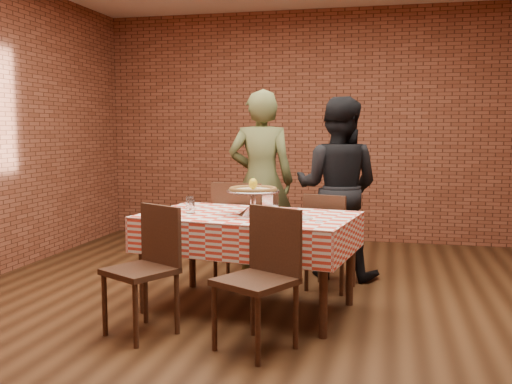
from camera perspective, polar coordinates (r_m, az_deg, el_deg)
ground at (r=4.63m, az=0.98°, el=-11.57°), size 6.00×6.00×0.00m
back_wall at (r=7.37m, az=5.93°, el=6.49°), size 5.50×0.00×5.50m
table at (r=4.56m, az=-0.74°, el=-6.98°), size 1.72×1.19×0.75m
tablecloth at (r=4.51m, az=-0.74°, el=-3.93°), size 1.76×1.23×0.27m
pizza_stand at (r=4.44m, az=-0.29°, el=-1.08°), size 0.44×0.44×0.19m
pizza at (r=4.42m, az=-0.29°, el=0.19°), size 0.39×0.39×0.03m
lemon at (r=4.42m, az=-0.29°, el=0.82°), size 0.07×0.07×0.09m
water_glass_left at (r=4.56m, az=-6.50°, el=-1.43°), size 0.08×0.08×0.11m
water_glass_right at (r=4.79m, az=-6.58°, el=-1.07°), size 0.08×0.08×0.11m
side_plate at (r=4.28m, az=4.45°, el=-2.56°), size 0.20×0.20×0.01m
sweetener_packet_a at (r=4.11m, az=6.23°, el=-3.00°), size 0.05×0.04×0.00m
sweetener_packet_b at (r=4.19m, az=6.34°, el=-2.81°), size 0.05×0.04×0.00m
condiment_caddy at (r=4.72m, az=1.43°, el=-0.89°), size 0.13×0.12×0.15m
chair_near_left at (r=4.06m, az=-11.40°, el=-7.77°), size 0.55×0.55×0.89m
chair_near_right at (r=3.71m, az=-0.08°, el=-8.78°), size 0.58×0.58×0.91m
chair_far_left at (r=5.34m, az=-1.36°, el=-3.94°), size 0.47×0.47×0.94m
chair_far_right at (r=5.15m, az=7.40°, el=-4.86°), size 0.47×0.47×0.86m
diner_olive at (r=5.76m, az=0.50°, el=1.11°), size 0.70×0.50×1.80m
diner_black at (r=5.53m, az=8.06°, el=0.40°), size 0.92×0.77×1.72m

